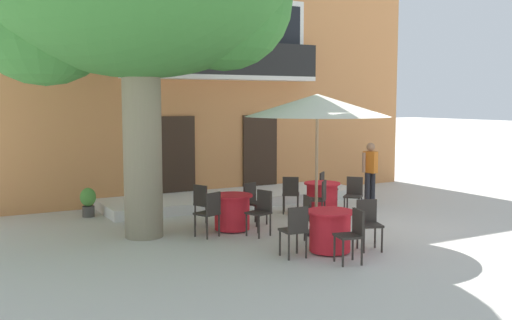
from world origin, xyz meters
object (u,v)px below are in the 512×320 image
Objects in this scene: cafe_table_front at (232,212)px; cafe_chair_front_2 at (210,211)px; cafe_chair_near_tree_1 at (326,187)px; cafe_chair_front_3 at (261,209)px; cafe_chair_front_1 at (204,202)px; cafe_chair_middle_2 at (295,228)px; cafe_umbrella at (317,106)px; cafe_chair_near_tree_0 at (354,193)px; cafe_chair_near_tree_3 at (319,197)px; cafe_chair_middle_3 at (352,232)px; cafe_table_near_tree at (322,198)px; cafe_chair_front_0 at (253,200)px; cafe_table_middle at (330,231)px; pedestrian_near_entrance at (370,170)px; cafe_chair_middle_1 at (312,215)px; cafe_chair_near_tree_2 at (291,192)px; ground_planter_left at (88,201)px; cafe_chair_middle_0 at (368,221)px.

cafe_table_front is 0.77m from cafe_chair_front_2.
cafe_chair_near_tree_1 is 1.00× the size of cafe_chair_front_3.
cafe_chair_near_tree_1 is 1.00× the size of cafe_chair_front_1.
cafe_umbrella is (1.31, 1.25, 2.08)m from cafe_chair_middle_2.
cafe_chair_near_tree_0 is 1.00× the size of cafe_chair_near_tree_3.
cafe_umbrella is at bearing 72.07° from cafe_chair_middle_3.
cafe_table_near_tree is 2.74m from cafe_table_front.
cafe_table_front is at bearing -154.68° from cafe_chair_front_0.
cafe_chair_front_0 is (-0.06, 2.76, 0.14)m from cafe_table_middle.
pedestrian_near_entrance reaches higher than cafe_chair_near_tree_1.
cafe_table_front is at bearing -160.97° from cafe_chair_near_tree_1.
pedestrian_near_entrance is (4.27, 1.73, 0.38)m from cafe_chair_front_3.
cafe_umbrella reaches higher than cafe_table_middle.
cafe_chair_near_tree_3 is (-0.99, -1.13, 0.00)m from cafe_chair_near_tree_1.
cafe_chair_front_0 is (-2.01, -0.23, 0.14)m from cafe_table_near_tree.
cafe_table_near_tree is 0.77m from cafe_chair_near_tree_3.
cafe_umbrella reaches higher than cafe_chair_middle_2.
cafe_chair_near_tree_2 is at bearing 66.06° from cafe_chair_middle_1.
cafe_chair_front_2 is at bearing 138.74° from cafe_chair_middle_1.
pedestrian_near_entrance is (1.38, -0.06, 0.38)m from cafe_chair_near_tree_1.
ground_planter_left is (-3.62, 4.11, -2.23)m from cafe_umbrella.
cafe_umbrella reaches higher than cafe_chair_front_2.
cafe_chair_middle_0 is 1.00m from cafe_chair_middle_3.
cafe_chair_near_tree_0 is at bearing -35.99° from cafe_chair_near_tree_2.
cafe_chair_middle_3 is 2.52m from cafe_chair_front_3.
cafe_table_middle is at bearing -121.22° from cafe_chair_near_tree_3.
cafe_chair_near_tree_2 is 3.94m from cafe_chair_middle_2.
cafe_table_front is at bearing 106.98° from cafe_table_middle.
ground_planter_left is at bearing 126.20° from cafe_chair_front_3.
cafe_chair_near_tree_1 is 4.31m from cafe_table_middle.
cafe_chair_front_1 is at bearing 96.35° from cafe_chair_middle_2.
cafe_chair_near_tree_0 is 1.00× the size of cafe_chair_front_1.
cafe_chair_middle_3 is 1.00× the size of cafe_chair_front_2.
cafe_chair_middle_0 is 2.25m from cafe_chair_front_3.
ground_planter_left is 0.42× the size of pedestrian_near_entrance.
cafe_chair_front_3 is (0.66, -1.35, 0.00)m from cafe_chair_front_1.
cafe_chair_near_tree_2 and cafe_chair_middle_3 have the same top height.
cafe_chair_middle_1 is 1.51m from cafe_chair_middle_3.
cafe_chair_middle_1 and cafe_chair_front_2 have the same top height.
cafe_chair_near_tree_0 is at bearing -88.06° from cafe_chair_near_tree_1.
cafe_table_near_tree is 2.02m from cafe_chair_front_0.
cafe_chair_near_tree_1 is at bearing 50.53° from cafe_umbrella.
pedestrian_near_entrance reaches higher than cafe_chair_middle_1.
cafe_umbrella is (0.64, 1.98, 2.08)m from cafe_chair_middle_3.
cafe_chair_near_tree_2 is at bearing 71.04° from cafe_umbrella.
cafe_chair_near_tree_3 is at bearing -32.95° from ground_planter_left.
cafe_table_front is 0.95× the size of cafe_chair_front_1.
cafe_chair_middle_0 reaches higher than cafe_table_middle.
cafe_chair_front_2 is 5.44m from pedestrian_near_entrance.
cafe_table_near_tree is 4.26m from cafe_chair_middle_3.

